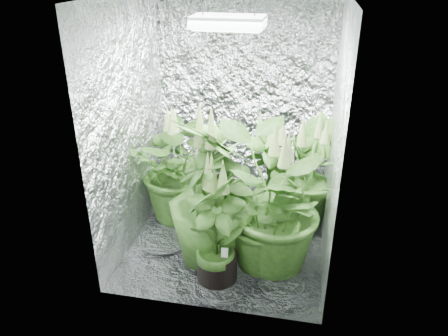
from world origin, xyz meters
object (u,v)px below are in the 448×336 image
grow_lamp (229,22)px  plant_f (217,231)px  plant_c (309,175)px  plant_b (268,177)px  circulation_fan (300,215)px  plant_e (270,206)px  plant_a (181,166)px  plant_d (211,195)px

grow_lamp → plant_f: size_ratio=0.49×
plant_c → plant_b: bearing=-173.4°
grow_lamp → circulation_fan: bearing=28.8°
plant_e → plant_a: bearing=145.3°
plant_d → circulation_fan: bearing=40.9°
plant_f → circulation_fan: size_ratio=2.84×
plant_d → grow_lamp: bearing=72.5°
circulation_fan → plant_b: bearing=-178.5°
plant_d → plant_a: bearing=125.2°
plant_b → plant_e: bearing=-82.9°
plant_a → circulation_fan: 1.15m
plant_a → plant_f: size_ratio=1.20×
plant_d → circulation_fan: plant_d is taller
plant_e → plant_f: bearing=-146.2°
grow_lamp → plant_e: 1.34m
plant_c → plant_a: bearing=-174.2°
plant_d → plant_b: bearing=60.3°
plant_b → plant_c: (0.35, 0.04, 0.03)m
plant_b → plant_f: plant_b is taller
plant_d → circulation_fan: 1.01m
plant_f → plant_d: bearing=111.6°
circulation_fan → plant_c: bearing=81.7°
grow_lamp → circulation_fan: (0.60, 0.33, -1.67)m
grow_lamp → plant_b: grow_lamp is taller
plant_b → plant_d: (-0.37, -0.65, 0.14)m
plant_a → plant_e: bearing=-34.7°
plant_b → grow_lamp: bearing=-126.5°
plant_c → plant_e: (-0.26, -0.72, 0.07)m
plant_d → plant_e: (0.46, -0.02, -0.04)m
plant_e → circulation_fan: (0.22, 0.61, -0.42)m
plant_a → plant_d: plant_d is taller
grow_lamp → plant_e: bearing=-36.9°
plant_e → circulation_fan: 0.77m
plant_f → circulation_fan: plant_f is taller
plant_e → plant_f: plant_e is taller
plant_c → plant_f: plant_c is taller
plant_b → plant_f: size_ratio=1.00×
plant_a → plant_e: size_ratio=1.03×
plant_b → circulation_fan: bearing=-11.8°
grow_lamp → plant_c: bearing=34.1°
plant_c → circulation_fan: bearing=-111.6°
plant_e → plant_b: bearing=97.1°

